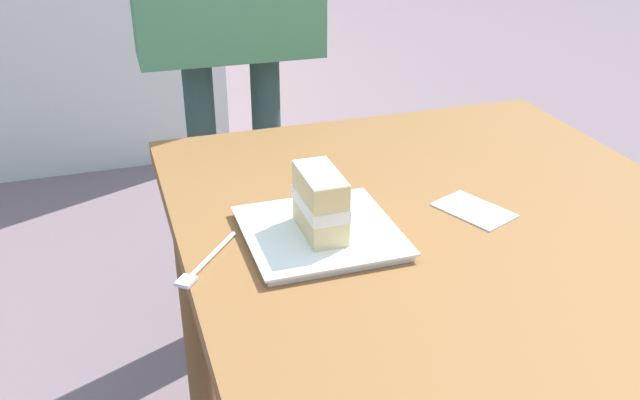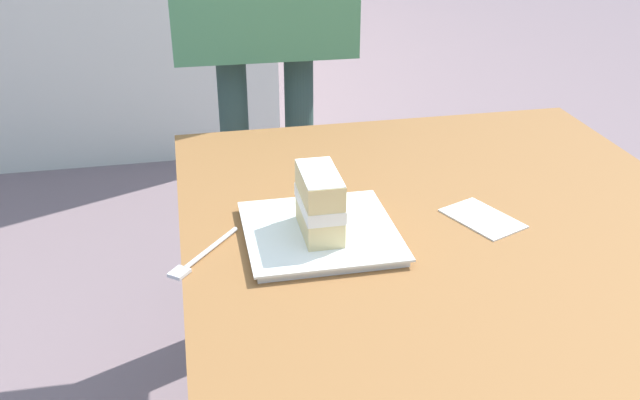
% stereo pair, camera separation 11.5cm
% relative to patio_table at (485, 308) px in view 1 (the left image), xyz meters
% --- Properties ---
extents(patio_table, '(1.32, 0.95, 0.75)m').
position_rel_patio_table_xyz_m(patio_table, '(0.00, 0.00, 0.00)').
color(patio_table, brown).
rests_on(patio_table, ground).
extents(dessert_plate, '(0.25, 0.25, 0.02)m').
position_rel_patio_table_xyz_m(dessert_plate, '(-0.14, -0.24, 0.11)').
color(dessert_plate, white).
rests_on(dessert_plate, patio_table).
extents(cake_slice, '(0.12, 0.07, 0.11)m').
position_rel_patio_table_xyz_m(cake_slice, '(-0.13, -0.25, 0.17)').
color(cake_slice, '#EAD18C').
rests_on(cake_slice, dessert_plate).
extents(dessert_fork, '(0.14, 0.12, 0.01)m').
position_rel_patio_table_xyz_m(dessert_fork, '(-0.11, -0.44, 0.11)').
color(dessert_fork, silver).
rests_on(dessert_fork, patio_table).
extents(paper_napkin, '(0.16, 0.13, 0.00)m').
position_rel_patio_table_xyz_m(paper_napkin, '(-0.15, 0.05, 0.10)').
color(paper_napkin, silver).
rests_on(paper_napkin, patio_table).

